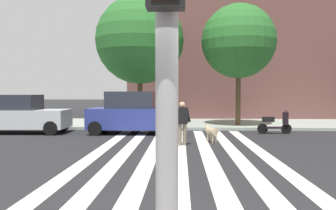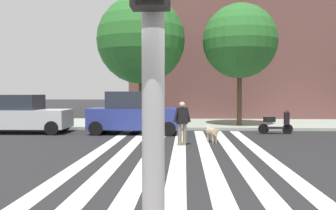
{
  "view_description": "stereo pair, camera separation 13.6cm",
  "coord_description": "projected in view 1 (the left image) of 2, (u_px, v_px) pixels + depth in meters",
  "views": [
    {
      "loc": [
        -0.79,
        -3.52,
        2.01
      ],
      "look_at": [
        -1.29,
        9.72,
        1.51
      ],
      "focal_mm": 37.51,
      "sensor_mm": 36.0,
      "label": 1
    },
    {
      "loc": [
        -0.65,
        -3.52,
        2.01
      ],
      "look_at": [
        -1.29,
        9.72,
        1.51
      ],
      "focal_mm": 37.51,
      "sensor_mm": 36.0,
      "label": 2
    }
  ],
  "objects": [
    {
      "name": "ground_plane",
      "position": [
        206.0,
        156.0,
        10.91
      ],
      "size": [
        160.0,
        160.0,
        0.0
      ],
      "primitive_type": "plane",
      "color": "#232326"
    },
    {
      "name": "sidewalk_far",
      "position": [
        194.0,
        124.0,
        21.25
      ],
      "size": [
        80.0,
        6.0,
        0.15
      ],
      "primitive_type": "cube",
      "color": "#96A094",
      "rests_on": "ground_plane"
    },
    {
      "name": "crosswalk_stripes",
      "position": [
        179.0,
        156.0,
        10.94
      ],
      "size": [
        5.85,
        14.11,
        0.01
      ],
      "color": "silver",
      "rests_on": "ground_plane"
    },
    {
      "name": "parked_car_near_curb",
      "position": [
        17.0,
        115.0,
        17.08
      ],
      "size": [
        4.83,
        2.05,
        1.87
      ],
      "color": "#B7BCC0",
      "rests_on": "ground_plane"
    },
    {
      "name": "parked_car_behind_first",
      "position": [
        133.0,
        114.0,
        16.86
      ],
      "size": [
        4.35,
        2.09,
        2.03
      ],
      "color": "navy",
      "rests_on": "ground_plane"
    },
    {
      "name": "parked_scooter",
      "position": [
        275.0,
        124.0,
        16.81
      ],
      "size": [
        1.63,
        0.5,
        1.11
      ],
      "color": "black",
      "rests_on": "ground_plane"
    },
    {
      "name": "street_tree_nearest",
      "position": [
        140.0,
        40.0,
        19.83
      ],
      "size": [
        4.98,
        4.98,
        7.29
      ],
      "color": "#4C3823",
      "rests_on": "sidewalk_far"
    },
    {
      "name": "street_tree_middle",
      "position": [
        239.0,
        41.0,
        19.32
      ],
      "size": [
        4.09,
        4.09,
        6.7
      ],
      "color": "#4C3823",
      "rests_on": "sidewalk_far"
    },
    {
      "name": "pedestrian_dog_walker",
      "position": [
        182.0,
        121.0,
        13.08
      ],
      "size": [
        0.68,
        0.37,
        1.64
      ],
      "color": "#6B6051",
      "rests_on": "ground_plane"
    },
    {
      "name": "dog_on_leash",
      "position": [
        211.0,
        131.0,
        13.96
      ],
      "size": [
        0.52,
        0.97,
        0.65
      ],
      "color": "tan",
      "rests_on": "ground_plane"
    }
  ]
}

